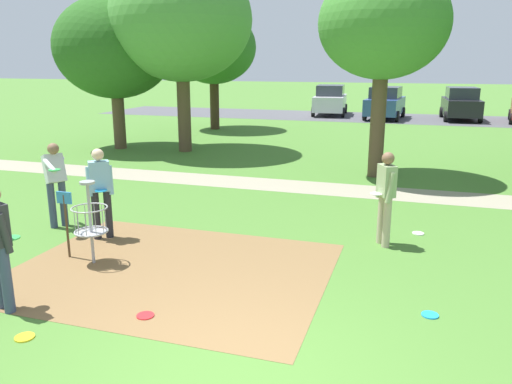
{
  "coord_description": "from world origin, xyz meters",
  "views": [
    {
      "loc": [
        1.69,
        -4.39,
        3.23
      ],
      "look_at": [
        -0.95,
        3.9,
        1.0
      ],
      "focal_mm": 35.65,
      "sensor_mm": 36.0,
      "label": 1
    }
  ],
  "objects_px": {
    "player_waiting_left": "(386,193)",
    "tree_far_right": "(213,48)",
    "player_waiting_right": "(55,179)",
    "parked_car_center_left": "(385,103)",
    "tree_near_left": "(384,24)",
    "parked_car_leftmost": "(330,100)",
    "tree_near_right": "(114,48)",
    "frisbee_mid_grass": "(430,315)",
    "frisbee_near_basket": "(25,337)",
    "frisbee_by_tee": "(145,316)",
    "frisbee_far_left": "(418,233)",
    "parked_car_center_right": "(461,104)",
    "player_foreground_watching": "(100,188)",
    "disc_golf_basket": "(87,219)",
    "tree_mid_center": "(181,20)"
  },
  "relations": [
    {
      "from": "frisbee_far_left",
      "to": "tree_near_left",
      "type": "bearing_deg",
      "value": 104.07
    },
    {
      "from": "player_waiting_left",
      "to": "parked_car_center_left",
      "type": "distance_m",
      "value": 21.73
    },
    {
      "from": "player_foreground_watching",
      "to": "frisbee_mid_grass",
      "type": "height_order",
      "value": "player_foreground_watching"
    },
    {
      "from": "player_foreground_watching",
      "to": "frisbee_far_left",
      "type": "height_order",
      "value": "player_foreground_watching"
    },
    {
      "from": "player_waiting_left",
      "to": "tree_far_right",
      "type": "distance_m",
      "value": 17.26
    },
    {
      "from": "player_waiting_left",
      "to": "parked_car_center_right",
      "type": "height_order",
      "value": "parked_car_center_right"
    },
    {
      "from": "tree_near_right",
      "to": "frisbee_mid_grass",
      "type": "bearing_deg",
      "value": -43.0
    },
    {
      "from": "disc_golf_basket",
      "to": "parked_car_leftmost",
      "type": "bearing_deg",
      "value": 90.67
    },
    {
      "from": "player_waiting_left",
      "to": "tree_near_left",
      "type": "bearing_deg",
      "value": 96.22
    },
    {
      "from": "frisbee_near_basket",
      "to": "frisbee_by_tee",
      "type": "height_order",
      "value": "same"
    },
    {
      "from": "player_waiting_right",
      "to": "frisbee_far_left",
      "type": "relative_size",
      "value": 7.72
    },
    {
      "from": "player_waiting_right",
      "to": "parked_car_center_left",
      "type": "height_order",
      "value": "parked_car_center_left"
    },
    {
      "from": "disc_golf_basket",
      "to": "player_waiting_left",
      "type": "height_order",
      "value": "player_waiting_left"
    },
    {
      "from": "frisbee_mid_grass",
      "to": "parked_car_center_right",
      "type": "xyz_separation_m",
      "value": [
        1.94,
        24.98,
        0.91
      ]
    },
    {
      "from": "frisbee_near_basket",
      "to": "frisbee_far_left",
      "type": "xyz_separation_m",
      "value": [
        4.5,
        5.45,
        0.0
      ]
    },
    {
      "from": "frisbee_by_tee",
      "to": "tree_near_left",
      "type": "relative_size",
      "value": 0.04
    },
    {
      "from": "player_foreground_watching",
      "to": "tree_near_right",
      "type": "bearing_deg",
      "value": 120.45
    },
    {
      "from": "player_waiting_right",
      "to": "frisbee_mid_grass",
      "type": "distance_m",
      "value": 7.34
    },
    {
      "from": "frisbee_mid_grass",
      "to": "parked_car_leftmost",
      "type": "bearing_deg",
      "value": 102.48
    },
    {
      "from": "frisbee_near_basket",
      "to": "tree_near_left",
      "type": "bearing_deg",
      "value": 72.75
    },
    {
      "from": "player_waiting_left",
      "to": "tree_near_right",
      "type": "xyz_separation_m",
      "value": [
        -10.4,
        7.89,
        2.76
      ]
    },
    {
      "from": "player_waiting_left",
      "to": "tree_near_right",
      "type": "relative_size",
      "value": 0.31
    },
    {
      "from": "player_foreground_watching",
      "to": "frisbee_near_basket",
      "type": "distance_m",
      "value": 3.71
    },
    {
      "from": "frisbee_by_tee",
      "to": "parked_car_leftmost",
      "type": "xyz_separation_m",
      "value": [
        -2.09,
        26.65,
        0.91
      ]
    },
    {
      "from": "tree_far_right",
      "to": "parked_car_center_left",
      "type": "height_order",
      "value": "tree_far_right"
    },
    {
      "from": "tree_near_right",
      "to": "player_foreground_watching",
      "type": "bearing_deg",
      "value": -59.55
    },
    {
      "from": "disc_golf_basket",
      "to": "player_waiting_right",
      "type": "height_order",
      "value": "player_waiting_right"
    },
    {
      "from": "frisbee_far_left",
      "to": "disc_golf_basket",
      "type": "bearing_deg",
      "value": -148.6
    },
    {
      "from": "frisbee_mid_grass",
      "to": "tree_far_right",
      "type": "distance_m",
      "value": 19.98
    },
    {
      "from": "tree_near_right",
      "to": "tree_far_right",
      "type": "height_order",
      "value": "tree_far_right"
    },
    {
      "from": "parked_car_leftmost",
      "to": "frisbee_far_left",
      "type": "bearing_deg",
      "value": -76.11
    },
    {
      "from": "disc_golf_basket",
      "to": "parked_car_leftmost",
      "type": "xyz_separation_m",
      "value": [
        -0.29,
        25.28,
        0.17
      ]
    },
    {
      "from": "player_waiting_left",
      "to": "tree_mid_center",
      "type": "height_order",
      "value": "tree_mid_center"
    },
    {
      "from": "frisbee_by_tee",
      "to": "parked_car_center_right",
      "type": "xyz_separation_m",
      "value": [
        5.5,
        26.13,
        0.91
      ]
    },
    {
      "from": "frisbee_mid_grass",
      "to": "tree_near_left",
      "type": "distance_m",
      "value": 9.49
    },
    {
      "from": "player_waiting_right",
      "to": "tree_near_left",
      "type": "xyz_separation_m",
      "value": [
        5.66,
        6.74,
        3.23
      ]
    },
    {
      "from": "frisbee_far_left",
      "to": "tree_far_right",
      "type": "bearing_deg",
      "value": 125.74
    },
    {
      "from": "tree_mid_center",
      "to": "tree_far_right",
      "type": "relative_size",
      "value": 1.2
    },
    {
      "from": "parked_car_leftmost",
      "to": "player_foreground_watching",
      "type": "bearing_deg",
      "value": -90.46
    },
    {
      "from": "player_waiting_right",
      "to": "parked_car_center_right",
      "type": "bearing_deg",
      "value": 68.86
    },
    {
      "from": "player_foreground_watching",
      "to": "tree_far_right",
      "type": "xyz_separation_m",
      "value": [
        -4.07,
        15.59,
        2.92
      ]
    },
    {
      "from": "frisbee_mid_grass",
      "to": "parked_car_center_right",
      "type": "bearing_deg",
      "value": 85.56
    },
    {
      "from": "frisbee_by_tee",
      "to": "tree_far_right",
      "type": "distance_m",
      "value": 19.54
    },
    {
      "from": "disc_golf_basket",
      "to": "tree_near_left",
      "type": "bearing_deg",
      "value": 64.34
    },
    {
      "from": "disc_golf_basket",
      "to": "player_foreground_watching",
      "type": "distance_m",
      "value": 1.22
    },
    {
      "from": "frisbee_by_tee",
      "to": "frisbee_far_left",
      "type": "bearing_deg",
      "value": 53.28
    },
    {
      "from": "tree_near_right",
      "to": "parked_car_leftmost",
      "type": "distance_m",
      "value": 16.3
    },
    {
      "from": "frisbee_by_tee",
      "to": "tree_far_right",
      "type": "xyz_separation_m",
      "value": [
        -6.35,
        18.06,
        3.88
      ]
    },
    {
      "from": "disc_golf_basket",
      "to": "tree_mid_center",
      "type": "bearing_deg",
      "value": 107.08
    },
    {
      "from": "tree_near_left",
      "to": "parked_car_leftmost",
      "type": "xyz_separation_m",
      "value": [
        -4.22,
        17.11,
        -3.3
      ]
    }
  ]
}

